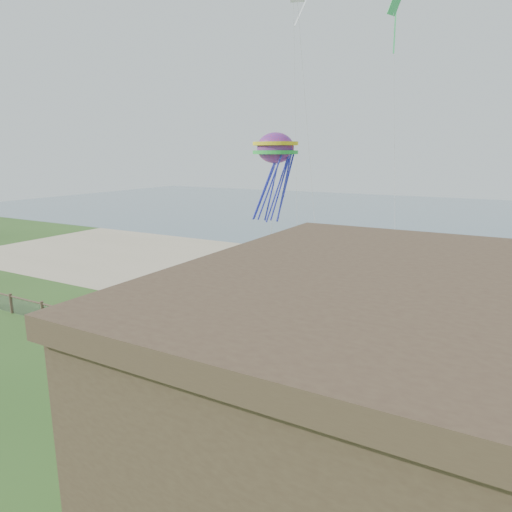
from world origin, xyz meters
name	(u,v)px	position (x,y,z in m)	size (l,w,h in m)	color
ground	(114,436)	(0.00, 0.00, 0.00)	(160.00, 160.00, 0.00)	#2D521C
sand_beach	(332,283)	(0.00, 22.00, 0.00)	(72.00, 20.00, 0.02)	#C9B691
ocean	(429,216)	(0.00, 66.00, 0.00)	(160.00, 68.00, 0.02)	slate
chainlink_fence	(212,356)	(0.00, 6.00, 0.55)	(36.20, 0.20, 1.25)	brown
picnic_table	(340,407)	(6.50, 5.00, 0.40)	(1.92, 1.45, 0.81)	brown
octopus_kite	(275,174)	(-1.44, 15.07, 8.45)	(2.90, 2.05, 5.97)	red
kite_white	(297,2)	(-1.73, 18.47, 18.87)	(1.11, 0.70, 2.20)	white
kite_green	(393,22)	(3.08, 23.30, 18.18)	(1.09, 0.70, 3.04)	#37CF60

